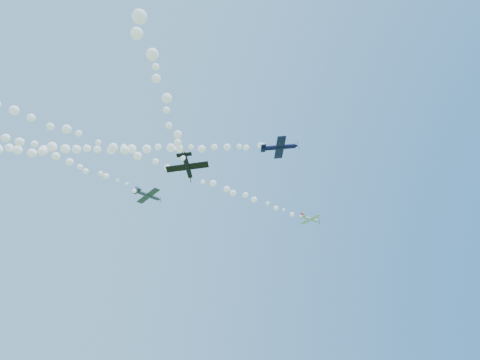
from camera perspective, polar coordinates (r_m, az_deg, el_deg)
name	(u,v)px	position (r m, az deg, el deg)	size (l,w,h in m)	color
plane_white	(310,219)	(101.21, 9.99, -5.49)	(6.27, 6.65, 1.71)	silver
smoke_trail_white	(139,157)	(79.84, -14.13, 3.21)	(84.67, 20.72, 2.72)	white
plane_navy	(280,147)	(81.83, 5.66, 4.67)	(7.94, 8.42, 2.31)	#0C0C36
smoke_trail_navy	(87,149)	(87.25, -20.89, 4.14)	(67.67, 30.55, 3.14)	white
plane_grey	(148,195)	(86.99, -12.93, -2.14)	(6.40, 6.78, 1.74)	#333B4A
plane_black	(187,166)	(59.98, -7.51, 1.95)	(6.18, 5.80, 2.40)	black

